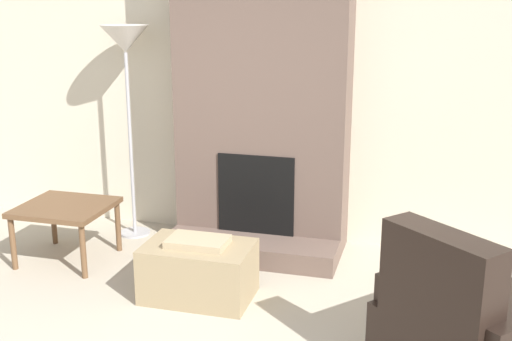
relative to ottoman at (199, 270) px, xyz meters
The scene contains 6 objects.
wall_back 1.74m from the ottoman, 83.16° to the left, with size 7.39×0.06×2.60m, color beige.
fireplace 1.51m from the ottoman, 81.56° to the left, with size 1.38×0.78×2.60m.
ottoman is the anchor object (origin of this frame).
armchair 1.84m from the ottoman, 16.26° to the right, with size 1.23×1.25×0.91m.
side_table 1.29m from the ottoman, 164.26° to the left, with size 0.68×0.63×0.46m.
floor_lamp_left 1.98m from the ottoman, 134.03° to the left, with size 0.39×0.39×1.80m.
Camera 1 is at (1.30, -2.39, 2.03)m, focal length 45.00 mm.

